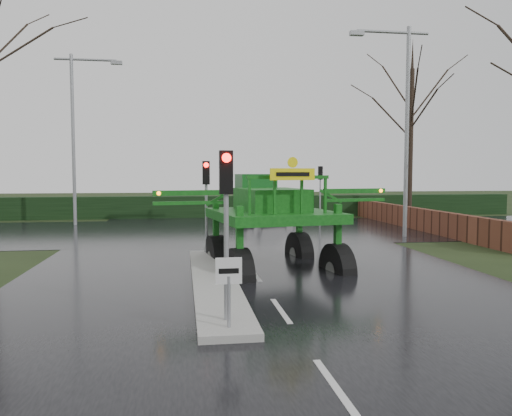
{
  "coord_description": "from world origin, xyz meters",
  "views": [
    {
      "loc": [
        -2.14,
        -10.75,
        3.08
      ],
      "look_at": [
        0.11,
        4.6,
        2.0
      ],
      "focal_mm": 35.0,
      "sensor_mm": 36.0,
      "label": 1
    }
  ],
  "objects": [
    {
      "name": "median_island",
      "position": [
        -1.3,
        3.0,
        0.09
      ],
      "size": [
        1.2,
        10.0,
        0.16
      ],
      "primitive_type": "cube",
      "color": "gray",
      "rests_on": "ground"
    },
    {
      "name": "traffic_signal_near",
      "position": [
        -1.3,
        -1.01,
        2.59
      ],
      "size": [
        0.26,
        0.33,
        3.52
      ],
      "color": "gray",
      "rests_on": "ground"
    },
    {
      "name": "road_main",
      "position": [
        0.0,
        10.0,
        0.0
      ],
      "size": [
        14.0,
        80.0,
        0.02
      ],
      "primitive_type": "cube",
      "color": "black",
      "rests_on": "ground"
    },
    {
      "name": "street_light_left_far",
      "position": [
        -8.19,
        20.0,
        5.99
      ],
      "size": [
        3.85,
        0.3,
        10.0
      ],
      "color": "gray",
      "rests_on": "ground"
    },
    {
      "name": "white_sedan",
      "position": [
        2.95,
        18.62,
        0.0
      ],
      "size": [
        3.99,
        2.52,
        1.24
      ],
      "primitive_type": "imported",
      "rotation": [
        0.0,
        0.0,
        1.92
      ],
      "color": "silver",
      "rests_on": "ground"
    },
    {
      "name": "street_light_right",
      "position": [
        8.19,
        12.0,
        5.99
      ],
      "size": [
        3.85,
        0.3,
        10.0
      ],
      "color": "gray",
      "rests_on": "ground"
    },
    {
      "name": "road_cross",
      "position": [
        0.0,
        16.0,
        0.01
      ],
      "size": [
        80.0,
        12.0,
        0.02
      ],
      "primitive_type": "cube",
      "color": "black",
      "rests_on": "ground"
    },
    {
      "name": "brick_wall",
      "position": [
        10.5,
        16.0,
        0.6
      ],
      "size": [
        0.4,
        20.0,
        1.2
      ],
      "primitive_type": "cube",
      "color": "#592D1E",
      "rests_on": "ground"
    },
    {
      "name": "traffic_signal_far",
      "position": [
        6.5,
        20.01,
        2.59
      ],
      "size": [
        0.26,
        0.33,
        3.52
      ],
      "rotation": [
        0.0,
        0.0,
        3.14
      ],
      "color": "gray",
      "rests_on": "ground"
    },
    {
      "name": "hedge_row",
      "position": [
        0.0,
        24.0,
        0.75
      ],
      "size": [
        44.0,
        0.9,
        1.5
      ],
      "primitive_type": "cube",
      "color": "black",
      "rests_on": "ground"
    },
    {
      "name": "crop_sprayer",
      "position": [
        -0.53,
        3.95,
        2.11
      ],
      "size": [
        7.89,
        5.46,
        4.45
      ],
      "rotation": [
        0.0,
        0.0,
        0.16
      ],
      "color": "black",
      "rests_on": "ground"
    },
    {
      "name": "keep_left_sign",
      "position": [
        -1.3,
        -1.5,
        1.06
      ],
      "size": [
        0.5,
        0.07,
        1.35
      ],
      "color": "gray",
      "rests_on": "ground"
    },
    {
      "name": "traffic_signal_mid",
      "position": [
        -1.3,
        7.49,
        2.59
      ],
      "size": [
        0.26,
        0.33,
        3.52
      ],
      "color": "gray",
      "rests_on": "ground"
    },
    {
      "name": "tree_right_far",
      "position": [
        13.0,
        21.0,
        6.5
      ],
      "size": [
        7.0,
        7.0,
        12.05
      ],
      "color": "black",
      "rests_on": "ground"
    },
    {
      "name": "ground",
      "position": [
        0.0,
        0.0,
        0.0
      ],
      "size": [
        140.0,
        140.0,
        0.0
      ],
      "primitive_type": "plane",
      "color": "black",
      "rests_on": "ground"
    }
  ]
}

